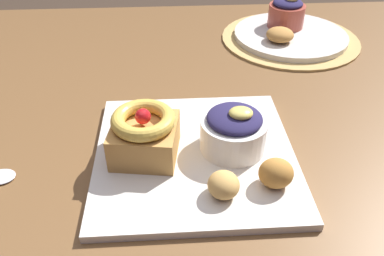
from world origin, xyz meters
TOP-DOWN VIEW (x-y plane):
  - dining_table at (0.00, 0.00)m, footprint 1.52×0.93m
  - woven_placemat at (0.28, 0.23)m, footprint 0.31×0.31m
  - front_plate at (0.03, -0.17)m, footprint 0.29×0.29m
  - cake_slice at (-0.04, -0.17)m, footprint 0.10×0.10m
  - berry_ramekin at (0.09, -0.16)m, footprint 0.10×0.10m
  - fritter_front at (0.06, -0.26)m, footprint 0.04×0.04m
  - fritter_middle at (0.13, -0.24)m, footprint 0.05×0.04m
  - back_plate at (0.28, 0.23)m, footprint 0.26×0.26m
  - back_ramekin at (0.27, 0.27)m, footprint 0.08×0.08m
  - back_pastry at (0.24, 0.19)m, footprint 0.06×0.06m

SIDE VIEW (x-z plane):
  - dining_table at x=0.00m, z-range 0.28..1.01m
  - woven_placemat at x=0.28m, z-range 0.73..0.73m
  - front_plate at x=0.03m, z-range 0.73..0.74m
  - back_plate at x=0.28m, z-range 0.73..0.75m
  - fritter_front at x=0.06m, z-range 0.74..0.77m
  - back_pastry at x=0.24m, z-range 0.75..0.78m
  - fritter_middle at x=0.13m, z-range 0.74..0.78m
  - berry_ramekin at x=0.09m, z-range 0.74..0.81m
  - cake_slice at x=-0.04m, z-range 0.74..0.82m
  - back_ramekin at x=0.27m, z-range 0.74..0.82m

